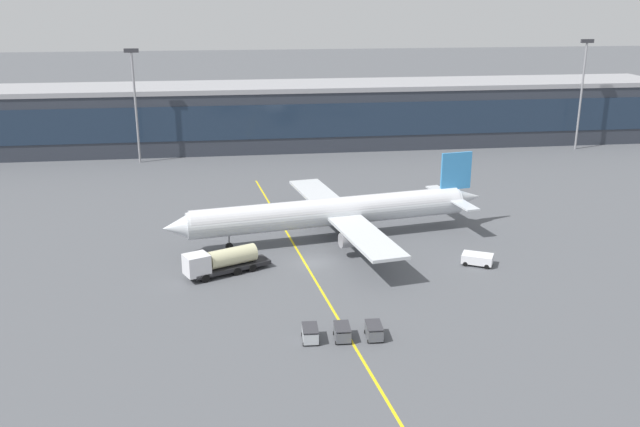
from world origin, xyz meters
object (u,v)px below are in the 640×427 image
at_px(baggage_cart_2, 374,331).
at_px(baggage_cart_1, 342,332).
at_px(baggage_cart_0, 310,333).
at_px(main_airliner, 332,212).
at_px(pushback_tug, 477,258).
at_px(fuel_tanker, 222,261).

bearing_deg(baggage_cart_2, baggage_cart_1, 177.37).
bearing_deg(baggage_cart_0, main_airliner, 77.21).
xyz_separation_m(pushback_tug, baggage_cart_2, (-17.01, -17.42, -0.07)).
bearing_deg(baggage_cart_0, fuel_tanker, 115.47).
height_order(pushback_tug, baggage_cart_2, baggage_cart_2).
height_order(pushback_tug, baggage_cart_0, baggage_cart_0).
height_order(baggage_cart_0, baggage_cart_2, same).
relative_size(main_airliner, fuel_tanker, 4.23).
bearing_deg(baggage_cart_1, pushback_tug, 40.53).
relative_size(main_airliner, baggage_cart_1, 16.93).
distance_m(main_airliner, fuel_tanker, 18.87).
bearing_deg(baggage_cart_1, baggage_cart_0, 177.37).
bearing_deg(baggage_cart_0, baggage_cart_2, -2.63).
xyz_separation_m(fuel_tanker, baggage_cart_0, (8.68, -18.22, -0.96)).
xyz_separation_m(main_airliner, pushback_tug, (16.81, -11.93, -3.18)).
xyz_separation_m(pushback_tug, baggage_cart_0, (-23.40, -17.13, -0.07)).
distance_m(baggage_cart_0, baggage_cart_2, 6.40).
bearing_deg(pushback_tug, baggage_cart_1, -139.47).
relative_size(fuel_tanker, pushback_tug, 2.45).
bearing_deg(pushback_tug, fuel_tanker, 178.06).
bearing_deg(baggage_cart_0, baggage_cart_1, -2.63).
height_order(main_airliner, fuel_tanker, main_airliner).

